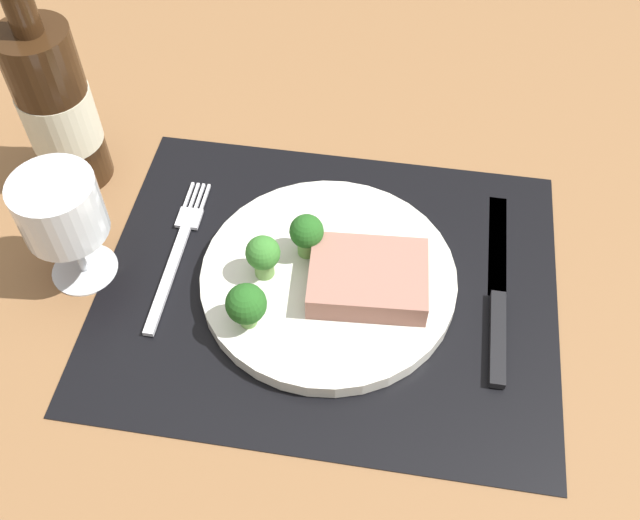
{
  "coord_description": "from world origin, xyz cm",
  "views": [
    {
      "loc": [
        5.62,
        -40.69,
        57.34
      ],
      "look_at": [
        -1.06,
        1.5,
        1.9
      ],
      "focal_mm": 40.72,
      "sensor_mm": 36.0,
      "label": 1
    }
  ],
  "objects_px": {
    "fork": "(178,251)",
    "wine_bottle": "(56,105)",
    "knife": "(498,299)",
    "steak": "(368,278)",
    "wine_glass": "(61,213)",
    "plate": "(328,279)"
  },
  "relations": [
    {
      "from": "steak",
      "to": "fork",
      "type": "relative_size",
      "value": 0.57
    },
    {
      "from": "fork",
      "to": "wine_bottle",
      "type": "height_order",
      "value": "wine_bottle"
    },
    {
      "from": "fork",
      "to": "wine_bottle",
      "type": "xyz_separation_m",
      "value": [
        -0.14,
        0.09,
        0.09
      ]
    },
    {
      "from": "knife",
      "to": "wine_glass",
      "type": "distance_m",
      "value": 0.41
    },
    {
      "from": "steak",
      "to": "fork",
      "type": "bearing_deg",
      "value": 173.18
    },
    {
      "from": "fork",
      "to": "knife",
      "type": "bearing_deg",
      "value": -1.71
    },
    {
      "from": "knife",
      "to": "fork",
      "type": "bearing_deg",
      "value": -178.74
    },
    {
      "from": "plate",
      "to": "knife",
      "type": "relative_size",
      "value": 1.07
    },
    {
      "from": "steak",
      "to": "wine_bottle",
      "type": "bearing_deg",
      "value": 160.51
    },
    {
      "from": "wine_glass",
      "to": "knife",
      "type": "bearing_deg",
      "value": 3.49
    },
    {
      "from": "wine_bottle",
      "to": "wine_glass",
      "type": "xyz_separation_m",
      "value": [
        0.05,
        -0.13,
        -0.01
      ]
    },
    {
      "from": "plate",
      "to": "knife",
      "type": "xyz_separation_m",
      "value": [
        0.16,
        0.01,
        -0.0
      ]
    },
    {
      "from": "wine_bottle",
      "to": "fork",
      "type": "bearing_deg",
      "value": -34.33
    },
    {
      "from": "plate",
      "to": "fork",
      "type": "distance_m",
      "value": 0.16
    },
    {
      "from": "knife",
      "to": "wine_glass",
      "type": "height_order",
      "value": "wine_glass"
    },
    {
      "from": "fork",
      "to": "wine_glass",
      "type": "distance_m",
      "value": 0.12
    },
    {
      "from": "plate",
      "to": "fork",
      "type": "height_order",
      "value": "plate"
    },
    {
      "from": "knife",
      "to": "wine_bottle",
      "type": "distance_m",
      "value": 0.47
    },
    {
      "from": "steak",
      "to": "wine_glass",
      "type": "bearing_deg",
      "value": -177.86
    },
    {
      "from": "plate",
      "to": "wine_bottle",
      "type": "bearing_deg",
      "value": 159.7
    },
    {
      "from": "steak",
      "to": "wine_glass",
      "type": "distance_m",
      "value": 0.28
    },
    {
      "from": "plate",
      "to": "fork",
      "type": "xyz_separation_m",
      "value": [
        -0.15,
        0.01,
        -0.01
      ]
    }
  ]
}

